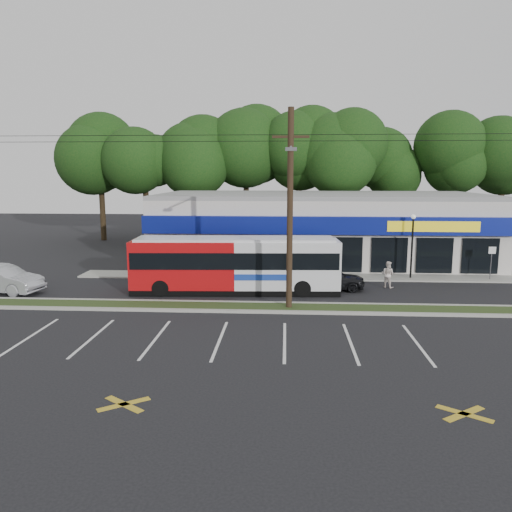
{
  "coord_description": "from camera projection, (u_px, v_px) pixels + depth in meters",
  "views": [
    {
      "loc": [
        2.81,
        -23.77,
        6.85
      ],
      "look_at": [
        1.07,
        5.0,
        2.07
      ],
      "focal_mm": 35.0,
      "sensor_mm": 36.0,
      "label": 1
    }
  ],
  "objects": [
    {
      "name": "car_dark",
      "position": [
        328.0,
        277.0,
        29.68
      ],
      "size": [
        4.33,
        1.86,
        1.46
      ],
      "primitive_type": "imported",
      "rotation": [
        0.0,
        0.0,
        1.54
      ],
      "color": "black",
      "rests_on": "ground"
    },
    {
      "name": "strip_mall",
      "position": [
        320.0,
        227.0,
        39.61
      ],
      "size": [
        25.0,
        12.55,
        5.3
      ],
      "color": "#BAB4AC",
      "rests_on": "ground"
    },
    {
      "name": "sign_post",
      "position": [
        492.0,
        257.0,
        31.94
      ],
      "size": [
        0.45,
        0.1,
        2.23
      ],
      "color": "#59595E",
      "rests_on": "ground"
    },
    {
      "name": "lamp_post",
      "position": [
        412.0,
        239.0,
        32.27
      ],
      "size": [
        0.3,
        0.3,
        4.25
      ],
      "color": "black",
      "rests_on": "ground"
    },
    {
      "name": "ground",
      "position": [
        228.0,
        313.0,
        24.7
      ],
      "size": [
        120.0,
        120.0,
        0.0
      ],
      "primitive_type": "plane",
      "color": "black",
      "rests_on": "ground"
    },
    {
      "name": "curb_south",
      "position": [
        229.0,
        311.0,
        24.83
      ],
      "size": [
        40.0,
        0.25,
        0.14
      ],
      "primitive_type": "cube",
      "color": "#9E9E93",
      "rests_on": "ground"
    },
    {
      "name": "grass_strip",
      "position": [
        231.0,
        307.0,
        25.67
      ],
      "size": [
        40.0,
        1.6,
        0.12
      ],
      "primitive_type": "cube",
      "color": "#253616",
      "rests_on": "ground"
    },
    {
      "name": "metrobus",
      "position": [
        235.0,
        263.0,
        28.85
      ],
      "size": [
        12.06,
        3.12,
        3.21
      ],
      "rotation": [
        0.0,
        0.0,
        0.05
      ],
      "color": "#B30D10",
      "rests_on": "ground"
    },
    {
      "name": "tree_line",
      "position": [
        299.0,
        157.0,
        48.68
      ],
      "size": [
        46.76,
        6.76,
        11.83
      ],
      "color": "black",
      "rests_on": "ground"
    },
    {
      "name": "pedestrian_a",
      "position": [
        272.0,
        272.0,
        30.33
      ],
      "size": [
        0.81,
        0.73,
        1.85
      ],
      "primitive_type": "imported",
      "rotation": [
        0.0,
        0.0,
        3.68
      ],
      "color": "silver",
      "rests_on": "ground"
    },
    {
      "name": "car_silver",
      "position": [
        2.0,
        279.0,
        28.82
      ],
      "size": [
        5.11,
        2.66,
        1.6
      ],
      "primitive_type": "imported",
      "rotation": [
        0.0,
        0.0,
        1.37
      ],
      "color": "#9FA0A7",
      "rests_on": "ground"
    },
    {
      "name": "sidewalk",
      "position": [
        318.0,
        277.0,
        33.25
      ],
      "size": [
        32.0,
        2.2,
        0.1
      ],
      "primitive_type": "cube",
      "color": "#9E9E93",
      "rests_on": "ground"
    },
    {
      "name": "pedestrian_b",
      "position": [
        388.0,
        274.0,
        30.18
      ],
      "size": [
        1.0,
        0.95,
        1.62
      ],
      "primitive_type": "imported",
      "rotation": [
        0.0,
        0.0,
        2.53
      ],
      "color": "silver",
      "rests_on": "ground"
    },
    {
      "name": "utility_pole",
      "position": [
        287.0,
        203.0,
        24.55
      ],
      "size": [
        50.0,
        2.77,
        10.0
      ],
      "color": "black",
      "rests_on": "ground"
    },
    {
      "name": "curb_north",
      "position": [
        232.0,
        302.0,
        26.51
      ],
      "size": [
        40.0,
        0.25,
        0.14
      ],
      "primitive_type": "cube",
      "color": "#9E9E93",
      "rests_on": "ground"
    }
  ]
}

